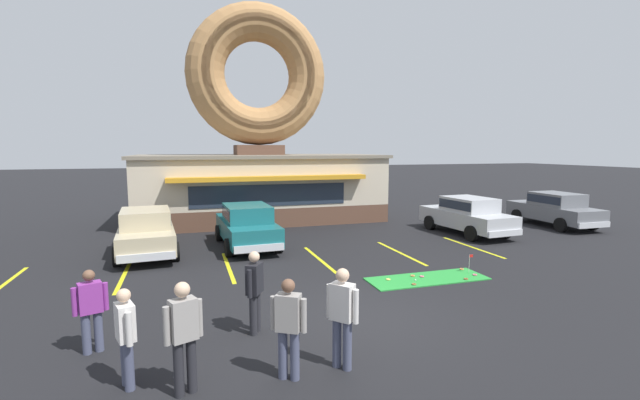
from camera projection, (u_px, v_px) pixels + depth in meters
The scene contains 29 objects.
ground_plane at pixel (363, 317), 9.37m from camera, with size 160.00×160.00×0.00m, color black.
donut_shop_building at pixel (259, 147), 22.15m from camera, with size 12.30×6.75×10.96m.
putting_mat at pixel (427, 279), 12.10m from camera, with size 3.45×1.17×0.03m, color green.
mini_donut_near_left at pixel (466, 279), 11.98m from camera, with size 0.13×0.13×0.04m, color brown.
mini_donut_near_right at pixel (413, 276), 12.28m from camera, with size 0.13×0.13×0.04m, color #D17F47.
mini_donut_mid_left at pixel (388, 279), 11.93m from camera, with size 0.13×0.13×0.04m, color #E5C666.
mini_donut_mid_centre at pixel (414, 284), 11.51m from camera, with size 0.13×0.13×0.04m, color brown.
mini_donut_mid_right at pixel (475, 275), 12.38m from camera, with size 0.13×0.13×0.04m, color #D8667F.
mini_donut_far_left at pixel (422, 276), 12.21m from camera, with size 0.13×0.13×0.04m, color #D8667F.
mini_donut_far_centre at pixel (462, 269), 12.95m from camera, with size 0.13×0.13×0.04m, color #D17F47.
golf_ball at pixel (415, 280), 11.86m from camera, with size 0.04×0.04×0.04m, color white.
putting_flag_pin at pixel (470, 259), 12.61m from camera, with size 0.13×0.01×0.55m.
car_teal at pixel (247, 224), 16.02m from camera, with size 2.13×4.63×1.60m.
car_silver at pixel (467, 214), 18.47m from camera, with size 2.22×4.67×1.60m.
car_champagne at pixel (146, 230), 14.85m from camera, with size 2.23×4.67×1.60m.
car_grey at pixel (554, 208), 20.34m from camera, with size 2.08×4.61×1.60m.
pedestrian_blue_sweater_man at pixel (126, 334), 6.53m from camera, with size 0.35×0.57×1.58m.
pedestrian_hooded_kid at pixel (289, 324), 6.77m from camera, with size 0.52×0.40×1.65m.
pedestrian_leather_jacket_man at pixel (91, 308), 7.66m from camera, with size 0.57×0.35×1.54m.
pedestrian_clipboard_woman at pixel (342, 313), 7.10m from camera, with size 0.43×0.48×1.72m.
pedestrian_beanie_man at pixel (255, 288), 8.49m from camera, with size 0.40×0.53×1.67m.
pedestrian_crossing_woman at pixel (184, 332), 6.33m from camera, with size 0.56×0.37×1.74m.
trash_bin at pixel (138, 223), 18.37m from camera, with size 0.57×0.57×0.97m.
parking_stripe_far_left at pixel (4, 285), 11.59m from camera, with size 0.12×3.60×0.01m, color yellow.
parking_stripe_left at pixel (124, 275), 12.49m from camera, with size 0.12×3.60×0.01m, color yellow.
parking_stripe_mid_left at pixel (228, 267), 13.38m from camera, with size 0.12×3.60×0.01m, color yellow.
parking_stripe_centre at pixel (320, 259), 14.28m from camera, with size 0.12×3.60×0.01m, color yellow.
parking_stripe_mid_right at pixel (400, 253), 15.17m from camera, with size 0.12×3.60×0.01m, color yellow.
parking_stripe_right at pixel (472, 247), 16.06m from camera, with size 0.12×3.60×0.01m, color yellow.
Camera 1 is at (-3.60, -8.30, 3.68)m, focal length 24.00 mm.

